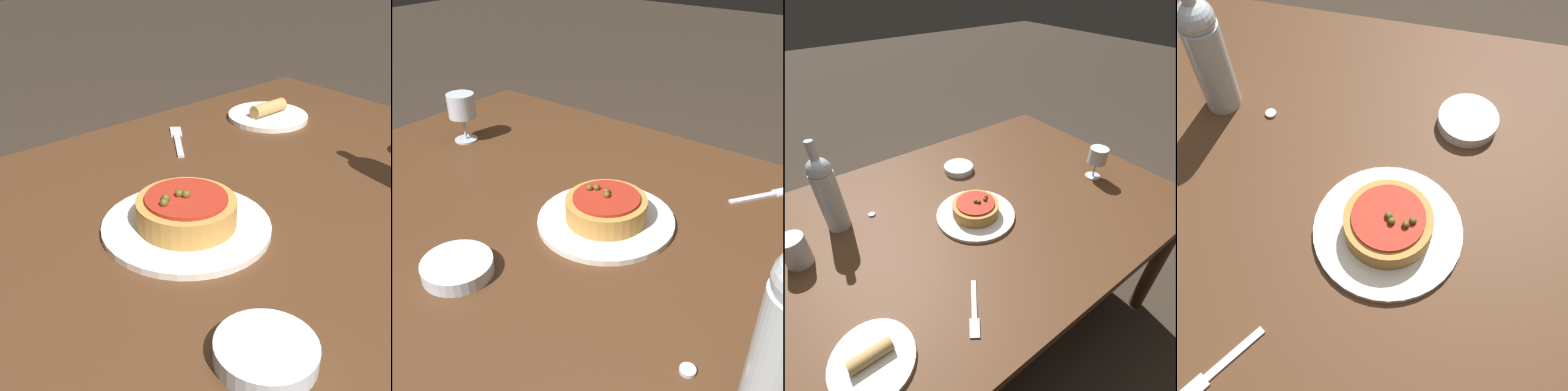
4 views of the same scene
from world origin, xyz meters
The scene contains 11 objects.
ground_plane centered at (0.00, 0.00, 0.00)m, with size 14.00×14.00×0.00m, color #382D23.
dining_table centered at (0.00, 0.00, 0.64)m, with size 1.60×1.05×0.71m.
dinner_plate centered at (0.01, -0.04, 0.71)m, with size 0.28×0.28×0.01m.
pizza centered at (0.01, -0.04, 0.75)m, with size 0.17×0.17×0.06m.
wine_glass centered at (0.56, -0.14, 0.81)m, with size 0.08×0.08×0.14m.
wine_bottle centered at (-0.40, 0.20, 0.85)m, with size 0.08×0.08×0.33m.
water_cup centered at (-0.55, 0.10, 0.76)m, with size 0.08×0.08×0.10m.
side_bowl centered at (0.13, 0.25, 0.72)m, with size 0.13×0.13×0.03m.
fork centered at (-0.22, -0.35, 0.71)m, with size 0.11×0.15×0.00m.
side_plate centered at (-0.48, -0.31, 0.72)m, with size 0.20×0.20×0.04m.
bottle_cap centered at (-0.29, 0.19, 0.71)m, with size 0.02×0.02×0.01m.
Camera 3 is at (-0.48, -0.72, 1.45)m, focal length 28.00 mm.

